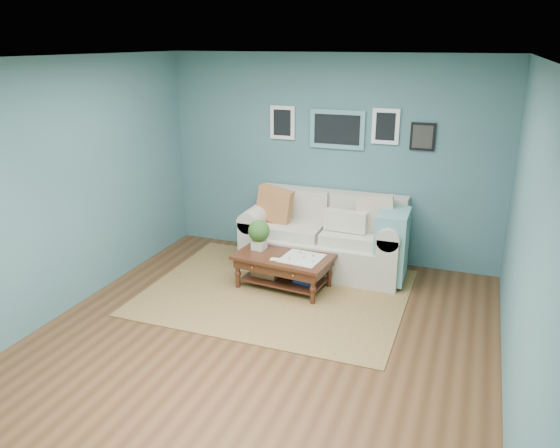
% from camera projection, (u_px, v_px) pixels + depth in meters
% --- Properties ---
extents(room_shell, '(5.00, 5.02, 2.70)m').
position_uv_depth(room_shell, '(260.00, 210.00, 5.02)').
color(room_shell, brown).
rests_on(room_shell, ground).
extents(area_rug, '(2.98, 2.39, 0.01)m').
position_uv_depth(area_rug, '(277.00, 292.00, 6.47)').
color(area_rug, brown).
rests_on(area_rug, ground).
extents(loveseat, '(2.08, 0.95, 1.07)m').
position_uv_depth(loveseat, '(332.00, 237.00, 7.01)').
color(loveseat, beige).
rests_on(loveseat, ground).
extents(coffee_table, '(1.19, 0.77, 0.79)m').
position_uv_depth(coffee_table, '(279.00, 260.00, 6.52)').
color(coffee_table, '#37150A').
rests_on(coffee_table, ground).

